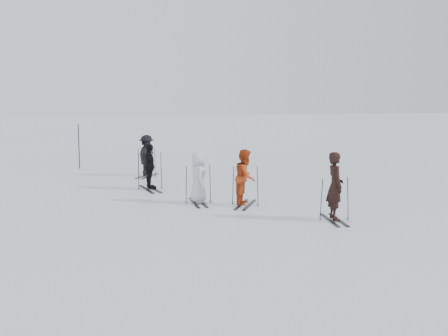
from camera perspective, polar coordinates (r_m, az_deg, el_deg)
name	(u,v)px	position (r m, az deg, el deg)	size (l,w,h in m)	color
ground	(232,207)	(16.33, 0.85, -3.94)	(120.00, 120.00, 0.00)	silver
skier_near_dark	(335,187)	(14.72, 11.21, -1.91)	(0.64, 0.42, 1.76)	black
skier_red	(245,178)	(16.40, 2.18, -1.01)	(0.79, 0.62, 1.63)	#B03913
skier_grey	(198,178)	(16.72, -2.64, -1.02)	(0.74, 0.48, 1.52)	silver
skier_uphill_left	(150,167)	(19.20, -7.53, 0.09)	(0.90, 0.37, 1.53)	black
skier_uphill_far	(147,156)	(22.20, -7.86, 1.21)	(1.04, 0.60, 1.60)	black
skis_near_dark	(335,199)	(14.77, 11.18, -3.07)	(0.84, 1.58, 1.15)	black
skis_red	(245,185)	(16.43, 2.18, -1.75)	(0.87, 1.64, 1.20)	black
skis_grey	(198,184)	(16.75, -2.63, -1.59)	(0.86, 1.62, 1.18)	black
skis_uphill_left	(150,171)	(19.22, -7.53, -0.27)	(0.94, 1.77, 1.29)	black
skis_uphill_far	(147,162)	(22.22, -7.85, 0.63)	(0.83, 1.57, 1.14)	black
piste_marker	(79,146)	(24.92, -14.53, 2.15)	(0.04, 0.04, 1.94)	black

